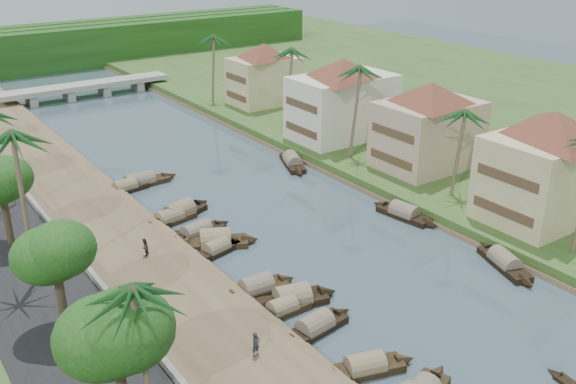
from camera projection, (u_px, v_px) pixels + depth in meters
ground at (377, 275)px, 53.20m from camera, size 220.00×220.00×0.00m
left_bank at (104, 232)px, 59.73m from camera, size 10.00×180.00×0.80m
right_bank at (383, 158)px, 78.11m from camera, size 16.00×180.00×1.20m
road at (8, 254)px, 55.13m from camera, size 8.00×180.00×1.40m
retaining_wall at (57, 234)px, 57.15m from camera, size 0.40×180.00×1.10m
far_right_fill at (563, 111)px, 97.64m from camera, size 60.00×220.00×1.15m
treeline at (38, 49)px, 127.29m from camera, size 120.00×14.00×8.00m
bridge at (86, 87)px, 106.99m from camera, size 28.00×4.00×2.40m
building_near at (549, 164)px, 59.23m from camera, size 14.85×14.85×10.20m
building_mid at (429, 124)px, 71.96m from camera, size 14.11×14.11×9.70m
building_far at (343, 98)px, 81.92m from camera, size 15.59×15.59×10.20m
building_distant at (264, 73)px, 97.78m from camera, size 12.62×12.62×9.20m
sampan_2 at (365, 368)px, 41.47m from camera, size 7.40×3.54×1.96m
sampan_3 at (315, 327)px, 45.61m from camera, size 7.56×2.52×2.03m
sampan_4 at (283, 309)px, 47.74m from camera, size 6.20×1.56×1.82m
sampan_5 at (292, 300)px, 48.95m from camera, size 7.83×3.49×2.41m
sampan_6 at (257, 288)px, 50.47m from camera, size 7.24×2.12×2.15m
sampan_7 at (216, 249)px, 56.51m from camera, size 6.74×2.77×1.82m
sampan_8 at (216, 241)px, 57.89m from camera, size 8.09×5.23×2.46m
sampan_9 at (197, 233)px, 59.56m from camera, size 7.93×2.67×2.00m
sampan_10 at (170, 219)px, 62.30m from camera, size 7.55×2.81×2.06m
sampan_11 at (180, 213)px, 63.56m from camera, size 8.50×4.44×2.38m
sampan_12 at (140, 182)px, 71.14m from camera, size 9.26×2.04×2.19m
sampan_13 at (125, 188)px, 69.58m from camera, size 7.10×2.36×1.95m
sampan_14 at (504, 263)px, 54.30m from camera, size 4.22×8.38×2.05m
sampan_15 at (404, 214)px, 63.48m from camera, size 2.85×8.23×2.17m
sampan_16 at (293, 162)px, 77.19m from camera, size 4.82×8.91×2.18m
canoe_1 at (261, 296)px, 49.95m from camera, size 4.93×1.83×0.79m
canoe_2 at (180, 233)px, 60.18m from camera, size 5.44×1.28×0.78m
palm_1 at (461, 115)px, 62.68m from camera, size 3.20×3.20×10.23m
palm_2 at (355, 70)px, 72.70m from camera, size 3.20×3.20×12.15m
palm_3 at (287, 52)px, 84.53m from camera, size 3.20×3.20×11.88m
palm_4 at (140, 290)px, 31.67m from camera, size 3.20×3.20×10.55m
palm_5 at (11, 138)px, 45.04m from camera, size 3.20×3.20×13.47m
palm_7 at (211, 38)px, 96.85m from camera, size 3.20×3.20×11.50m
tree_1 at (115, 334)px, 33.56m from camera, size 5.30×5.30×7.96m
tree_2 at (54, 254)px, 41.72m from camera, size 4.59×4.59×7.70m
tree_3 at (0, 182)px, 53.23m from camera, size 4.57×4.57×7.71m
tree_6 at (354, 87)px, 87.26m from camera, size 4.40×4.40×7.11m
person_near at (256, 344)px, 41.67m from camera, size 0.74×0.58×1.77m
person_far at (145, 247)px, 54.36m from camera, size 0.97×0.96×1.58m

